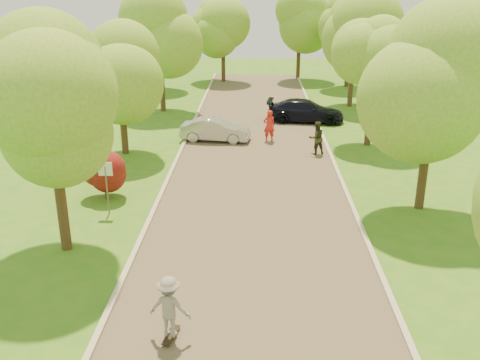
# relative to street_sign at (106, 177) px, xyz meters

# --- Properties ---
(ground) EXTENTS (100.00, 100.00, 0.00)m
(ground) POSITION_rel_street_sign_xyz_m (5.80, -4.00, -1.56)
(ground) COLOR #30701A
(ground) RESTS_ON ground
(road) EXTENTS (8.00, 60.00, 0.01)m
(road) POSITION_rel_street_sign_xyz_m (5.80, 4.00, -1.56)
(road) COLOR #4C4438
(road) RESTS_ON ground
(curb_left) EXTENTS (0.18, 60.00, 0.12)m
(curb_left) POSITION_rel_street_sign_xyz_m (1.75, 4.00, -1.50)
(curb_left) COLOR #B2AD9E
(curb_left) RESTS_ON ground
(curb_right) EXTENTS (0.18, 60.00, 0.12)m
(curb_right) POSITION_rel_street_sign_xyz_m (9.85, 4.00, -1.50)
(curb_right) COLOR #B2AD9E
(curb_right) RESTS_ON ground
(street_sign) EXTENTS (0.55, 0.06, 2.17)m
(street_sign) POSITION_rel_street_sign_xyz_m (0.00, 0.00, 0.00)
(street_sign) COLOR #59595E
(street_sign) RESTS_ON ground
(red_shrub) EXTENTS (1.70, 1.70, 1.95)m
(red_shrub) POSITION_rel_street_sign_xyz_m (-0.50, 1.50, -0.47)
(red_shrub) COLOR #382619
(red_shrub) RESTS_ON ground
(tree_l_mida) EXTENTS (4.71, 4.60, 7.39)m
(tree_l_mida) POSITION_rel_street_sign_xyz_m (-0.50, -3.00, 3.61)
(tree_l_mida) COLOR #382619
(tree_l_mida) RESTS_ON ground
(tree_l_midb) EXTENTS (4.30, 4.20, 6.62)m
(tree_l_midb) POSITION_rel_street_sign_xyz_m (-1.01, 8.00, 3.02)
(tree_l_midb) COLOR #382619
(tree_l_midb) RESTS_ON ground
(tree_l_far) EXTENTS (4.92, 4.80, 7.79)m
(tree_l_far) POSITION_rel_street_sign_xyz_m (-0.59, 18.00, 3.90)
(tree_l_far) COLOR #382619
(tree_l_far) RESTS_ON ground
(tree_r_mida) EXTENTS (5.13, 5.00, 7.95)m
(tree_r_mida) POSITION_rel_street_sign_xyz_m (12.82, 1.00, 3.97)
(tree_r_mida) COLOR #382619
(tree_r_mida) RESTS_ON ground
(tree_r_midb) EXTENTS (4.51, 4.40, 7.01)m
(tree_r_midb) POSITION_rel_street_sign_xyz_m (12.40, 10.00, 3.32)
(tree_r_midb) COLOR #382619
(tree_r_midb) RESTS_ON ground
(tree_r_far) EXTENTS (5.33, 5.20, 8.34)m
(tree_r_far) POSITION_rel_street_sign_xyz_m (13.03, 20.00, 4.27)
(tree_r_far) COLOR #382619
(tree_r_far) RESTS_ON ground
(tree_bg_a) EXTENTS (5.12, 5.00, 7.72)m
(tree_bg_a) POSITION_rel_street_sign_xyz_m (-2.98, 26.00, 3.75)
(tree_bg_a) COLOR #382619
(tree_bg_a) RESTS_ON ground
(tree_bg_b) EXTENTS (5.12, 5.00, 7.95)m
(tree_bg_b) POSITION_rel_street_sign_xyz_m (14.02, 28.00, 3.97)
(tree_bg_b) COLOR #382619
(tree_bg_b) RESTS_ON ground
(tree_bg_c) EXTENTS (4.92, 4.80, 7.33)m
(tree_bg_c) POSITION_rel_street_sign_xyz_m (3.01, 30.00, 3.46)
(tree_bg_c) COLOR #382619
(tree_bg_c) RESTS_ON ground
(tree_bg_d) EXTENTS (5.12, 5.00, 7.72)m
(tree_bg_d) POSITION_rel_street_sign_xyz_m (10.02, 32.00, 3.75)
(tree_bg_d) COLOR #382619
(tree_bg_d) RESTS_ON ground
(silver_sedan) EXTENTS (4.14, 1.86, 1.32)m
(silver_sedan) POSITION_rel_street_sign_xyz_m (3.50, 10.55, -0.90)
(silver_sedan) COLOR #A7A7AC
(silver_sedan) RESTS_ON ground
(dark_sedan) EXTENTS (5.23, 2.61, 1.46)m
(dark_sedan) POSITION_rel_street_sign_xyz_m (9.10, 15.23, -0.83)
(dark_sedan) COLOR black
(dark_sedan) RESTS_ON ground
(longboard) EXTENTS (0.40, 0.90, 0.10)m
(longboard) POSITION_rel_street_sign_xyz_m (3.69, -7.86, -1.47)
(longboard) COLOR black
(longboard) RESTS_ON ground
(skateboarder) EXTENTS (1.20, 0.83, 1.70)m
(skateboarder) POSITION_rel_street_sign_xyz_m (3.69, -7.86, -0.60)
(skateboarder) COLOR gray
(skateboarder) RESTS_ON longboard
(person_striped) EXTENTS (0.76, 0.58, 1.85)m
(person_striped) POSITION_rel_street_sign_xyz_m (6.61, 10.52, -0.64)
(person_striped) COLOR red
(person_striped) RESTS_ON ground
(person_olive) EXTENTS (1.05, 0.92, 1.80)m
(person_olive) POSITION_rel_street_sign_xyz_m (9.09, 8.14, -0.66)
(person_olive) COLOR #2B2D1B
(person_olive) RESTS_ON ground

